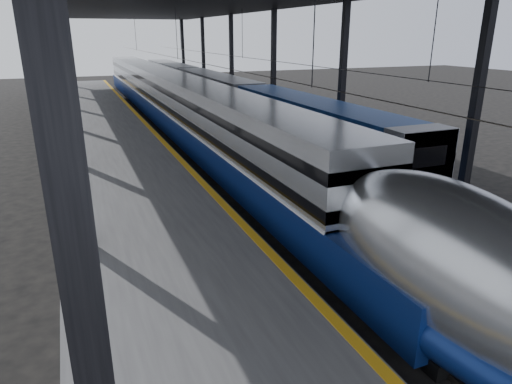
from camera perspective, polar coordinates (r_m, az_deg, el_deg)
ground at (r=12.75m, az=9.02°, el=-15.31°), size 160.00×160.00×0.00m
platform at (r=29.72m, az=-17.43°, el=5.31°), size 6.00×80.00×1.00m
yellow_strip at (r=29.95m, az=-12.18°, el=6.86°), size 0.30×80.00×0.01m
rails at (r=31.43m, az=-2.67°, el=6.11°), size 6.52×80.00×0.16m
canopy at (r=29.92m, az=-8.05°, el=22.72°), size 18.00×75.00×9.47m
tgv_train at (r=35.90m, az=-9.73°, el=10.57°), size 2.94×65.20×4.21m
second_train at (r=42.88m, az=-4.89°, el=11.99°), size 2.67×56.05×3.68m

